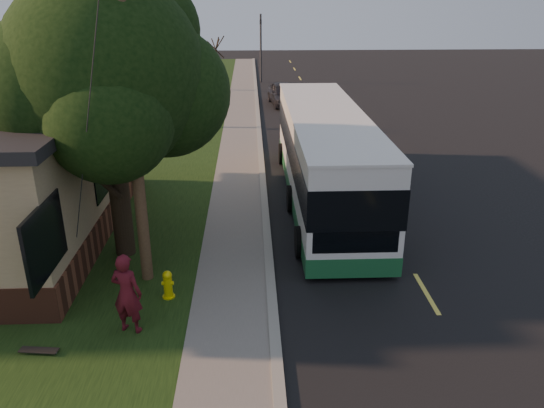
{
  "coord_description": "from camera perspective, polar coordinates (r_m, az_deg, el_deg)",
  "views": [
    {
      "loc": [
        -0.47,
        -11.63,
        7.26
      ],
      "look_at": [
        0.12,
        2.62,
        1.5
      ],
      "focal_mm": 35.0,
      "sensor_mm": 36.0,
      "label": 1
    }
  ],
  "objects": [
    {
      "name": "ground",
      "position": [
        13.72,
        -0.05,
        -9.97
      ],
      "size": [
        120.0,
        120.0,
        0.0
      ],
      "primitive_type": "plane",
      "color": "black",
      "rests_on": "ground"
    },
    {
      "name": "road",
      "position": [
        23.25,
        8.85,
        3.54
      ],
      "size": [
        8.0,
        80.0,
        0.01
      ],
      "primitive_type": "cube",
      "color": "black",
      "rests_on": "ground"
    },
    {
      "name": "curb",
      "position": [
        22.8,
        -1.08,
        3.58
      ],
      "size": [
        0.25,
        80.0,
        0.12
      ],
      "primitive_type": "cube",
      "color": "gray",
      "rests_on": "ground"
    },
    {
      "name": "sidewalk",
      "position": [
        22.81,
        -3.59,
        3.49
      ],
      "size": [
        2.0,
        80.0,
        0.08
      ],
      "primitive_type": "cube",
      "color": "slate",
      "rests_on": "ground"
    },
    {
      "name": "grass_verge",
      "position": [
        23.15,
        -12.3,
        3.29
      ],
      "size": [
        5.0,
        80.0,
        0.07
      ],
      "primitive_type": "cube",
      "color": "black",
      "rests_on": "ground"
    },
    {
      "name": "fire_hydrant",
      "position": [
        13.65,
        -11.14,
        -8.48
      ],
      "size": [
        0.32,
        0.32,
        0.74
      ],
      "color": "yellow",
      "rests_on": "grass_verge"
    },
    {
      "name": "utility_pole",
      "position": [
        13.2,
        -14.95,
        9.77
      ],
      "size": [
        2.86,
        3.21,
        9.07
      ],
      "color": "#473321",
      "rests_on": "ground"
    },
    {
      "name": "leafy_tree",
      "position": [
        14.89,
        -17.19,
        12.97
      ],
      "size": [
        6.3,
        6.0,
        7.8
      ],
      "color": "black",
      "rests_on": "grass_verge"
    },
    {
      "name": "bare_tree_near",
      "position": [
        30.22,
        -8.28,
        12.04
      ],
      "size": [
        1.38,
        1.21,
        4.31
      ],
      "color": "black",
      "rests_on": "grass_verge"
    },
    {
      "name": "bare_tree_far",
      "position": [
        42.03,
        -6.01,
        14.7
      ],
      "size": [
        1.38,
        1.21,
        4.03
      ],
      "color": "black",
      "rests_on": "grass_verge"
    },
    {
      "name": "traffic_signal",
      "position": [
        45.82,
        -1.21,
        16.86
      ],
      "size": [
        0.18,
        0.22,
        5.5
      ],
      "color": "#2D2D30",
      "rests_on": "ground"
    },
    {
      "name": "transit_bus",
      "position": [
        19.28,
        5.71,
        5.34
      ],
      "size": [
        2.83,
        12.27,
        3.32
      ],
      "color": "silver",
      "rests_on": "ground"
    },
    {
      "name": "skateboarder",
      "position": [
        12.31,
        -15.34,
        -9.26
      ],
      "size": [
        0.8,
        0.64,
        1.93
      ],
      "primitive_type": "imported",
      "rotation": [
        0.0,
        0.0,
        2.87
      ],
      "color": "#4F0F19",
      "rests_on": "grass_verge"
    },
    {
      "name": "skateboard_main",
      "position": [
        14.97,
        -15.64,
        -7.37
      ],
      "size": [
        0.62,
        0.79,
        0.08
      ],
      "color": "black",
      "rests_on": "grass_verge"
    },
    {
      "name": "skateboard_spare",
      "position": [
        12.74,
        -23.8,
        -14.22
      ],
      "size": [
        0.85,
        0.31,
        0.08
      ],
      "color": "black",
      "rests_on": "grass_verge"
    },
    {
      "name": "distant_car",
      "position": [
        36.73,
        1.27,
        11.77
      ],
      "size": [
        2.3,
        4.56,
        1.49
      ],
      "primitive_type": "imported",
      "rotation": [
        0.0,
        0.0,
        0.13
      ],
      "color": "black",
      "rests_on": "ground"
    }
  ]
}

